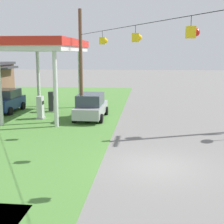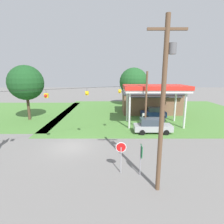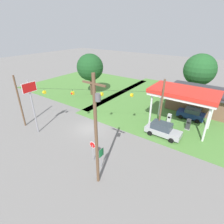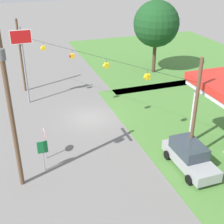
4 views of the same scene
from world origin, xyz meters
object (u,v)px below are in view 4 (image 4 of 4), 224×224
(stop_sign_roadside, at_px, (44,137))
(utility_pole_main, at_px, (9,102))
(route_sign, at_px, (43,150))
(car_at_pumps_front, at_px, (189,156))
(stop_sign_overhead, at_px, (23,51))
(tree_west_verge, at_px, (156,24))

(stop_sign_roadside, xyz_separation_m, utility_pole_main, (2.36, -1.94, 4.11))
(stop_sign_roadside, distance_m, utility_pole_main, 5.12)
(route_sign, bearing_deg, car_at_pumps_front, 72.71)
(utility_pole_main, bearing_deg, route_sign, 119.30)
(car_at_pumps_front, distance_m, stop_sign_overhead, 18.03)
(stop_sign_roadside, xyz_separation_m, stop_sign_overhead, (-10.28, -0.13, 3.58))
(car_at_pumps_front, height_order, tree_west_verge, tree_west_verge)
(utility_pole_main, distance_m, tree_west_verge, 24.32)
(stop_sign_overhead, distance_m, route_sign, 12.30)
(stop_sign_roadside, relative_size, utility_pole_main, 0.24)
(utility_pole_main, relative_size, tree_west_verge, 1.21)
(car_at_pumps_front, relative_size, tree_west_verge, 0.55)
(stop_sign_roadside, bearing_deg, utility_pole_main, 140.58)
(car_at_pumps_front, relative_size, stop_sign_overhead, 0.63)
(car_at_pumps_front, xyz_separation_m, tree_west_verge, (-18.74, 6.50, 5.07))
(car_at_pumps_front, relative_size, utility_pole_main, 0.45)
(stop_sign_roadside, bearing_deg, car_at_pumps_front, -115.60)
(car_at_pumps_front, xyz_separation_m, route_sign, (-2.99, -9.62, 0.74))
(route_sign, xyz_separation_m, tree_west_verge, (-15.74, 16.11, 4.32))
(stop_sign_roadside, xyz_separation_m, route_sign, (1.46, -0.33, -0.10))
(route_sign, height_order, utility_pole_main, utility_pole_main)
(tree_west_verge, bearing_deg, car_at_pumps_front, -19.13)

